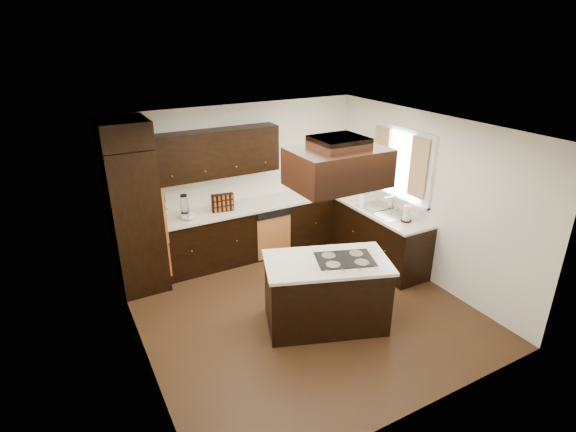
% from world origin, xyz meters
% --- Properties ---
extents(floor, '(4.20, 4.20, 0.02)m').
position_xyz_m(floor, '(0.00, 0.00, -0.01)').
color(floor, '#55351C').
rests_on(floor, ground).
extents(ceiling, '(4.20, 4.20, 0.02)m').
position_xyz_m(ceiling, '(0.00, 0.00, 2.51)').
color(ceiling, silver).
rests_on(ceiling, ground).
extents(wall_back, '(4.20, 0.02, 2.50)m').
position_xyz_m(wall_back, '(0.00, 2.11, 1.25)').
color(wall_back, white).
rests_on(wall_back, ground).
extents(wall_front, '(4.20, 0.02, 2.50)m').
position_xyz_m(wall_front, '(0.00, -2.11, 1.25)').
color(wall_front, white).
rests_on(wall_front, ground).
extents(wall_left, '(0.02, 4.20, 2.50)m').
position_xyz_m(wall_left, '(-2.11, 0.00, 1.25)').
color(wall_left, white).
rests_on(wall_left, ground).
extents(wall_right, '(0.02, 4.20, 2.50)m').
position_xyz_m(wall_right, '(2.11, 0.00, 1.25)').
color(wall_right, white).
rests_on(wall_right, ground).
extents(oven_column, '(0.65, 0.75, 2.12)m').
position_xyz_m(oven_column, '(-1.78, 1.71, 1.06)').
color(oven_column, black).
rests_on(oven_column, floor).
extents(wall_oven_face, '(0.05, 0.62, 0.78)m').
position_xyz_m(wall_oven_face, '(-1.43, 1.71, 1.12)').
color(wall_oven_face, orange).
rests_on(wall_oven_face, oven_column).
extents(base_cabinets_back, '(2.93, 0.60, 0.88)m').
position_xyz_m(base_cabinets_back, '(0.03, 1.80, 0.44)').
color(base_cabinets_back, black).
rests_on(base_cabinets_back, floor).
extents(base_cabinets_right, '(0.60, 2.40, 0.88)m').
position_xyz_m(base_cabinets_right, '(1.80, 0.90, 0.44)').
color(base_cabinets_right, black).
rests_on(base_cabinets_right, floor).
extents(countertop_back, '(2.93, 0.63, 0.04)m').
position_xyz_m(countertop_back, '(0.03, 1.79, 0.90)').
color(countertop_back, '#F0E2C9').
rests_on(countertop_back, base_cabinets_back).
extents(countertop_right, '(0.63, 2.40, 0.04)m').
position_xyz_m(countertop_right, '(1.79, 0.90, 0.90)').
color(countertop_right, '#F0E2C9').
rests_on(countertop_right, base_cabinets_right).
extents(upper_cabinets, '(2.00, 0.34, 0.72)m').
position_xyz_m(upper_cabinets, '(-0.43, 1.93, 1.81)').
color(upper_cabinets, black).
rests_on(upper_cabinets, wall_back).
extents(dishwasher_front, '(0.60, 0.05, 0.72)m').
position_xyz_m(dishwasher_front, '(0.33, 1.50, 0.40)').
color(dishwasher_front, orange).
rests_on(dishwasher_front, floor).
extents(window_frame, '(0.06, 1.32, 1.12)m').
position_xyz_m(window_frame, '(2.07, 0.55, 1.65)').
color(window_frame, white).
rests_on(window_frame, wall_right).
extents(window_pane, '(0.00, 1.20, 1.00)m').
position_xyz_m(window_pane, '(2.10, 0.55, 1.65)').
color(window_pane, white).
rests_on(window_pane, wall_right).
extents(curtain_left, '(0.02, 0.34, 0.90)m').
position_xyz_m(curtain_left, '(2.01, 0.13, 1.70)').
color(curtain_left, beige).
rests_on(curtain_left, wall_right).
extents(curtain_right, '(0.02, 0.34, 0.90)m').
position_xyz_m(curtain_right, '(2.01, 0.97, 1.70)').
color(curtain_right, beige).
rests_on(curtain_right, wall_right).
extents(sink_rim, '(0.52, 0.84, 0.01)m').
position_xyz_m(sink_rim, '(1.80, 0.55, 0.92)').
color(sink_rim, silver).
rests_on(sink_rim, countertop_right).
extents(island, '(1.68, 1.27, 0.88)m').
position_xyz_m(island, '(0.10, -0.41, 0.44)').
color(island, black).
rests_on(island, floor).
extents(island_top, '(1.75, 1.34, 0.04)m').
position_xyz_m(island_top, '(0.10, -0.41, 0.90)').
color(island_top, '#F0E2C9').
rests_on(island_top, island).
extents(cooktop, '(0.82, 0.68, 0.01)m').
position_xyz_m(cooktop, '(0.31, -0.49, 0.93)').
color(cooktop, black).
rests_on(cooktop, island_top).
extents(range_hood, '(1.05, 0.72, 0.42)m').
position_xyz_m(range_hood, '(0.10, -0.55, 2.16)').
color(range_hood, black).
rests_on(range_hood, ceiling).
extents(hood_duct, '(0.55, 0.50, 0.13)m').
position_xyz_m(hood_duct, '(0.10, -0.55, 2.44)').
color(hood_duct, black).
rests_on(hood_duct, ceiling).
extents(blender_base, '(0.15, 0.15, 0.10)m').
position_xyz_m(blender_base, '(-1.05, 1.73, 0.97)').
color(blender_base, silver).
rests_on(blender_base, countertop_back).
extents(blender_pitcher, '(0.13, 0.13, 0.26)m').
position_xyz_m(blender_pitcher, '(-1.05, 1.73, 1.15)').
color(blender_pitcher, silver).
rests_on(blender_pitcher, blender_base).
extents(spice_rack, '(0.35, 0.14, 0.29)m').
position_xyz_m(spice_rack, '(-0.44, 1.74, 1.06)').
color(spice_rack, black).
rests_on(spice_rack, countertop_back).
extents(mixing_bowl, '(0.31, 0.31, 0.06)m').
position_xyz_m(mixing_bowl, '(-0.99, 1.69, 0.95)').
color(mixing_bowl, white).
rests_on(mixing_bowl, countertop_back).
extents(soap_bottle, '(0.07, 0.08, 0.16)m').
position_xyz_m(soap_bottle, '(1.71, 1.04, 1.00)').
color(soap_bottle, white).
rests_on(soap_bottle, countertop_right).
extents(paper_towel, '(0.15, 0.15, 0.25)m').
position_xyz_m(paper_towel, '(1.81, 0.06, 1.04)').
color(paper_towel, white).
rests_on(paper_towel, countertop_right).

